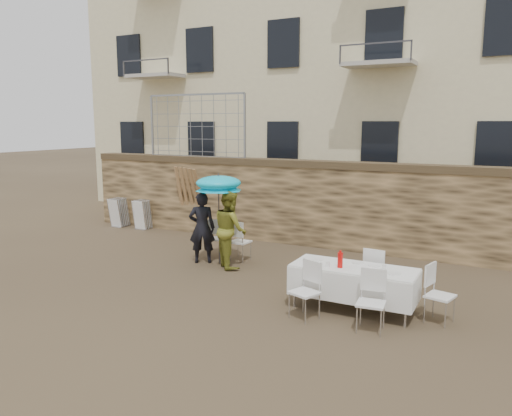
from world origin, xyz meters
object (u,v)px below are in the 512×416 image
at_px(banquet_table, 354,269).
at_px(table_chair_front_right, 371,302).
at_px(man_suit, 202,228).
at_px(table_chair_front_left, 304,291).
at_px(soda_bottle, 340,260).
at_px(table_chair_back, 377,273).
at_px(table_chair_side, 440,294).
at_px(woman_dress, 230,229).
at_px(couple_chair_left, 215,237).
at_px(chair_stack_right, 146,213).
at_px(couple_chair_right, 240,241).
at_px(umbrella, 219,186).
at_px(chair_stack_left, 123,211).

xyz_separation_m(banquet_table, table_chair_front_right, (0.50, -0.75, -0.25)).
bearing_deg(man_suit, table_chair_front_left, 119.70).
bearing_deg(soda_bottle, banquet_table, 36.87).
relative_size(table_chair_back, table_chair_side, 1.00).
height_order(woman_dress, couple_chair_left, woman_dress).
distance_m(man_suit, chair_stack_right, 4.40).
xyz_separation_m(table_chair_front_left, table_chair_back, (0.80, 1.55, 0.00)).
xyz_separation_m(couple_chair_left, banquet_table, (3.97, -1.87, 0.25)).
bearing_deg(couple_chair_right, chair_stack_right, -18.61).
bearing_deg(chair_stack_right, table_chair_front_left, -32.45).
bearing_deg(couple_chair_right, man_suit, 42.59).
relative_size(man_suit, woman_dress, 0.95).
height_order(couple_chair_left, table_chair_back, same).
bearing_deg(woman_dress, man_suit, 43.40).
relative_size(soda_bottle, table_chair_back, 0.27).
relative_size(woman_dress, umbrella, 0.90).
bearing_deg(chair_stack_left, man_suit, -27.80).
bearing_deg(man_suit, umbrella, 165.25).
distance_m(table_chair_back, chair_stack_right, 8.36).
height_order(man_suit, umbrella, umbrella).
distance_m(table_chair_front_left, table_chair_side, 2.17).
distance_m(soda_bottle, table_chair_front_left, 0.84).
height_order(woman_dress, chair_stack_left, woman_dress).
bearing_deg(table_chair_front_left, table_chair_front_right, 20.58).
height_order(couple_chair_right, table_chair_side, same).
relative_size(banquet_table, table_chair_front_right, 2.19).
height_order(man_suit, table_chair_back, man_suit).
bearing_deg(man_suit, couple_chair_left, -118.78).
relative_size(table_chair_front_right, table_chair_side, 1.00).
bearing_deg(table_chair_back, couple_chair_left, -8.59).
distance_m(umbrella, table_chair_front_right, 4.80).
relative_size(banquet_table, soda_bottle, 8.08).
bearing_deg(chair_stack_left, umbrella, -24.92).
relative_size(banquet_table, table_chair_back, 2.19).
xyz_separation_m(man_suit, couple_chair_right, (0.70, 0.55, -0.34)).
bearing_deg(table_chair_back, table_chair_front_right, 106.71).
xyz_separation_m(chair_stack_left, chair_stack_right, (0.90, 0.00, 0.00)).
bearing_deg(chair_stack_left, woman_dress, -24.36).
bearing_deg(table_chair_front_right, table_chair_side, 37.35).
xyz_separation_m(table_chair_front_left, table_chair_side, (2.00, 0.85, 0.00)).
xyz_separation_m(man_suit, umbrella, (0.40, 0.10, 0.98)).
bearing_deg(couple_chair_left, table_chair_back, 134.79).
bearing_deg(umbrella, couple_chair_right, 56.31).
relative_size(woman_dress, couple_chair_left, 1.81).
distance_m(man_suit, couple_chair_left, 0.65).
bearing_deg(banquet_table, chair_stack_right, 154.01).
relative_size(couple_chair_left, chair_stack_left, 1.04).
xyz_separation_m(man_suit, couple_chair_left, (0.00, 0.55, -0.34)).
bearing_deg(chair_stack_right, table_chair_front_right, -28.80).
distance_m(woman_dress, banquet_table, 3.48).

